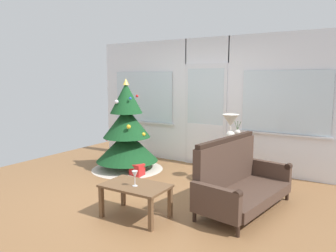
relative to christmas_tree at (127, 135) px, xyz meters
name	(u,v)px	position (x,y,z in m)	size (l,w,h in m)	color
ground_plane	(146,195)	(1.16, -0.98, -0.67)	(6.76, 6.76, 0.00)	brown
back_wall_with_door	(206,102)	(1.16, 1.10, 0.61)	(5.20, 0.14, 2.55)	white
christmas_tree	(127,135)	(0.00, 0.00, 0.00)	(1.38, 1.38, 1.75)	#4C331E
settee_sofa	(238,181)	(2.50, -0.70, -0.29)	(0.93, 1.67, 0.96)	black
side_table	(232,153)	(2.04, 0.29, -0.15)	(0.50, 0.48, 0.72)	brown
table_lamp	(231,124)	(1.98, 0.33, 0.34)	(0.28, 0.28, 0.44)	silver
flower_vase	(237,135)	(2.14, 0.23, 0.17)	(0.11, 0.10, 0.35)	beige
coffee_table	(136,190)	(1.50, -1.67, -0.30)	(0.85, 0.53, 0.43)	brown
wine_glass	(135,175)	(1.52, -1.72, -0.10)	(0.08, 0.08, 0.20)	silver
gift_box	(137,170)	(0.44, -0.27, -0.55)	(0.22, 0.20, 0.22)	red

